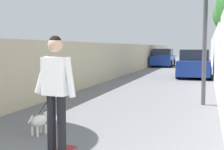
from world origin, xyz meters
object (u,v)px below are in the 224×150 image
object	(u,v)px
lamp_post	(205,11)
car_far	(163,58)
dog	(40,120)
person_skateboarder	(56,85)
car_near	(195,64)

from	to	relation	value
lamp_post	car_far	distance (m)	18.38
dog	car_far	distance (m)	22.07
car_far	person_skateboarder	bearing A→B (deg)	-176.07
person_skateboarder	dog	distance (m)	1.64
person_skateboarder	car_far	bearing A→B (deg)	3.93
person_skateboarder	car_near	xyz separation A→B (m)	(13.86, -1.42, -0.40)
person_skateboarder	lamp_post	bearing A→B (deg)	-21.19
lamp_post	person_skateboarder	bearing A→B (deg)	158.81
car_near	dog	bearing A→B (deg)	169.68
person_skateboarder	car_far	world-z (taller)	person_skateboarder
person_skateboarder	car_near	size ratio (longest dim) A/B	0.44
person_skateboarder	dog	xyz separation A→B (m)	(1.08, 0.90, -0.84)
person_skateboarder	car_far	xyz separation A→B (m)	(23.14, 1.59, -0.40)
dog	car_far	xyz separation A→B (m)	(22.05, 0.69, 0.44)
lamp_post	dog	xyz separation A→B (m)	(-4.14, 2.93, -2.41)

